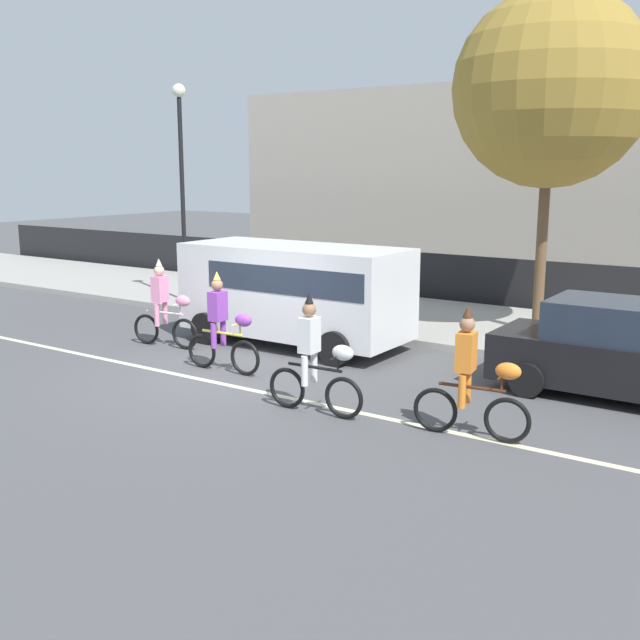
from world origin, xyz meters
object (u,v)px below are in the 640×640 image
(parade_cyclist_orange, at_px, (473,381))
(street_lamp_post, at_px, (181,161))
(parade_cyclist_purple, at_px, (223,328))
(parked_van_white, at_px, (297,288))
(parade_cyclist_zebra, at_px, (316,362))
(parked_car_black, at_px, (619,352))
(parade_cyclist_pink, at_px, (165,309))

(parade_cyclist_orange, distance_m, street_lamp_post, 12.44)
(parade_cyclist_purple, bearing_deg, parked_van_white, 92.26)
(street_lamp_post, bearing_deg, parade_cyclist_zebra, -34.42)
(parade_cyclist_zebra, height_order, parked_car_black, parade_cyclist_zebra)
(parade_cyclist_purple, relative_size, street_lamp_post, 0.33)
(parade_cyclist_pink, height_order, parade_cyclist_zebra, same)
(parade_cyclist_orange, distance_m, parked_car_black, 3.45)
(parade_cyclist_zebra, height_order, parade_cyclist_orange, same)
(parade_cyclist_pink, xyz_separation_m, parade_cyclist_orange, (7.70, -1.54, 0.00))
(parade_cyclist_orange, relative_size, street_lamp_post, 0.33)
(street_lamp_post, bearing_deg, parade_cyclist_pink, -50.98)
(parade_cyclist_zebra, height_order, parked_van_white, parked_van_white)
(parade_cyclist_purple, bearing_deg, parade_cyclist_pink, 160.78)
(parked_van_white, xyz_separation_m, parked_car_black, (6.67, -0.03, -0.50))
(parade_cyclist_pink, distance_m, parade_cyclist_zebra, 5.57)
(parade_cyclist_purple, relative_size, parade_cyclist_zebra, 1.00)
(parade_cyclist_pink, xyz_separation_m, parked_van_white, (2.29, 1.71, 0.44))
(street_lamp_post, bearing_deg, parade_cyclist_purple, -40.29)
(parade_cyclist_zebra, bearing_deg, street_lamp_post, 145.58)
(parade_cyclist_purple, bearing_deg, parked_car_black, 20.90)
(parade_cyclist_purple, height_order, parked_car_black, parade_cyclist_purple)
(parade_cyclist_zebra, relative_size, parked_car_black, 0.47)
(parked_car_black, xyz_separation_m, street_lamp_post, (-12.03, 2.13, 3.21))
(parked_car_black, distance_m, street_lamp_post, 12.63)
(parked_car_black, bearing_deg, parade_cyclist_orange, -111.28)
(parked_van_white, relative_size, parked_car_black, 1.22)
(parade_cyclist_orange, bearing_deg, parked_car_black, 68.72)
(parade_cyclist_pink, bearing_deg, parked_van_white, 36.77)
(parade_cyclist_purple, relative_size, parked_car_black, 0.47)
(parade_cyclist_pink, relative_size, parked_car_black, 0.47)
(parade_cyclist_zebra, distance_m, parked_car_black, 5.16)
(parade_cyclist_orange, xyz_separation_m, parked_van_white, (-5.42, 3.25, 0.44))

